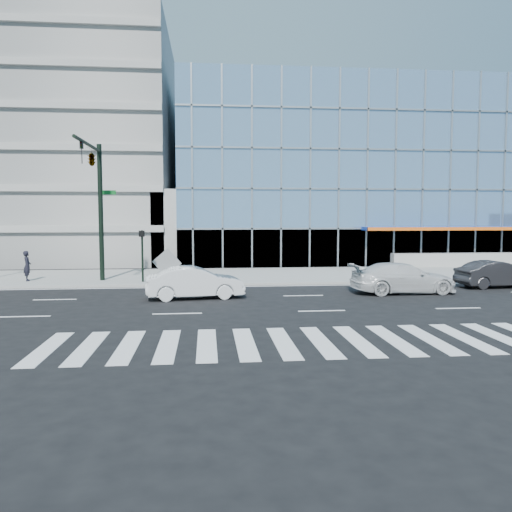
% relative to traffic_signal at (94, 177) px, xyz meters
% --- Properties ---
extents(ground, '(160.00, 160.00, 0.00)m').
position_rel_traffic_signal_xyz_m(ground, '(11.00, -4.57, -6.16)').
color(ground, black).
rests_on(ground, ground).
extents(sidewalk, '(120.00, 8.00, 0.15)m').
position_rel_traffic_signal_xyz_m(sidewalk, '(11.00, 3.43, -6.09)').
color(sidewalk, gray).
rests_on(sidewalk, ground).
extents(theatre_building, '(42.00, 26.00, 15.00)m').
position_rel_traffic_signal_xyz_m(theatre_building, '(25.00, 21.43, 1.34)').
color(theatre_building, '#7CA6D0').
rests_on(theatre_building, ground).
extents(parking_garage, '(24.00, 24.00, 20.00)m').
position_rel_traffic_signal_xyz_m(parking_garage, '(-9.00, 21.43, 3.84)').
color(parking_garage, gray).
rests_on(parking_garage, ground).
extents(ramp_block, '(6.00, 8.00, 6.00)m').
position_rel_traffic_signal_xyz_m(ramp_block, '(5.00, 13.43, -3.16)').
color(ramp_block, gray).
rests_on(ramp_block, ground).
extents(tower_backdrop, '(14.00, 14.00, 48.00)m').
position_rel_traffic_signal_xyz_m(tower_backdrop, '(-19.00, 65.43, 17.84)').
color(tower_backdrop, gray).
rests_on(tower_backdrop, ground).
extents(traffic_signal, '(1.14, 5.74, 8.00)m').
position_rel_traffic_signal_xyz_m(traffic_signal, '(0.00, 0.00, 0.00)').
color(traffic_signal, black).
rests_on(traffic_signal, sidewalk).
extents(ped_signal_post, '(0.30, 0.33, 3.00)m').
position_rel_traffic_signal_xyz_m(ped_signal_post, '(2.50, 0.37, -4.02)').
color(ped_signal_post, black).
rests_on(ped_signal_post, sidewalk).
extents(white_suv, '(5.44, 2.36, 1.56)m').
position_rel_traffic_signal_xyz_m(white_suv, '(16.28, -4.20, -5.39)').
color(white_suv, silver).
rests_on(white_suv, ground).
extents(white_sedan, '(4.85, 2.23, 1.54)m').
position_rel_traffic_signal_xyz_m(white_sedan, '(5.63, -4.82, -5.39)').
color(white_sedan, silver).
rests_on(white_sedan, ground).
extents(dark_sedan, '(4.61, 2.00, 1.48)m').
position_rel_traffic_signal_xyz_m(dark_sedan, '(22.28, -2.77, -5.43)').
color(dark_sedan, black).
rests_on(dark_sedan, ground).
extents(pedestrian, '(0.61, 0.75, 1.77)m').
position_rel_traffic_signal_xyz_m(pedestrian, '(-4.31, 1.48, -5.13)').
color(pedestrian, black).
rests_on(pedestrian, sidewalk).
extents(tilted_panel, '(1.83, 0.08, 1.83)m').
position_rel_traffic_signal_xyz_m(tilted_panel, '(3.73, 2.44, -5.10)').
color(tilted_panel, gray).
rests_on(tilted_panel, sidewalk).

